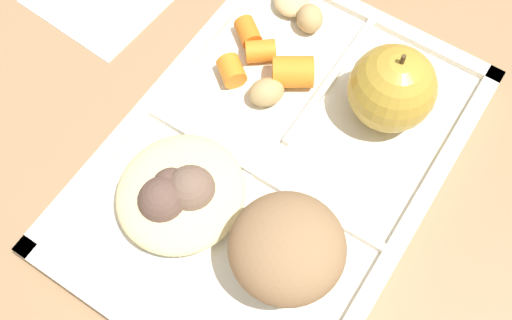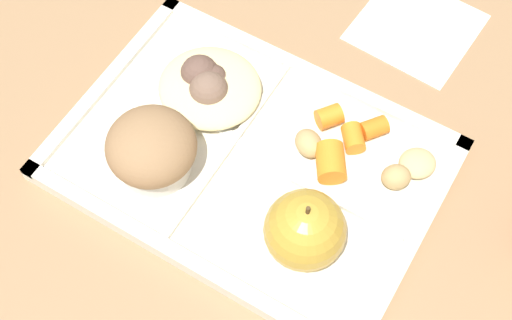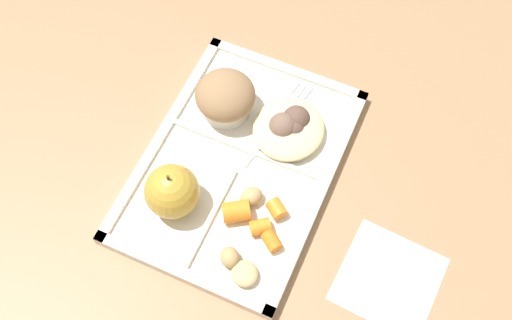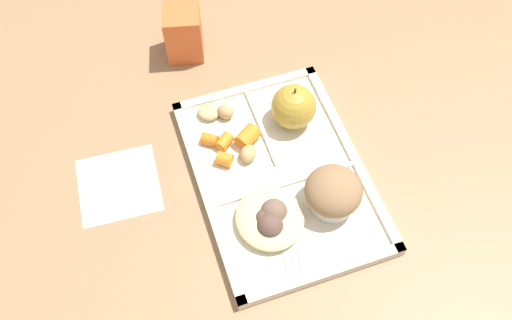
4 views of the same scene
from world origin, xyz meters
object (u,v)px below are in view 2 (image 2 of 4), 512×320
(green_apple, at_px, (305,230))
(bran_muffin, at_px, (152,150))
(plastic_fork, at_px, (186,101))
(lunch_tray, at_px, (250,161))

(green_apple, height_order, bran_muffin, green_apple)
(green_apple, bearing_deg, bran_muffin, 0.00)
(green_apple, height_order, plastic_fork, green_apple)
(lunch_tray, height_order, bran_muffin, bran_muffin)
(lunch_tray, xyz_separation_m, bran_muffin, (0.07, 0.05, 0.04))
(bran_muffin, bearing_deg, plastic_fork, -77.88)
(lunch_tray, xyz_separation_m, plastic_fork, (0.09, -0.02, 0.01))
(lunch_tray, relative_size, plastic_fork, 2.17)
(lunch_tray, bearing_deg, bran_muffin, 36.50)
(lunch_tray, relative_size, green_apple, 4.45)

